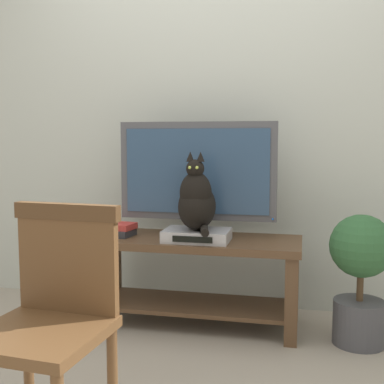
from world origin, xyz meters
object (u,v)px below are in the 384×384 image
book_stack (119,230)px  potted_plant (361,272)px  tv_stand (194,265)px  media_box (197,235)px  wooden_chair (52,308)px  cat (197,201)px  tv (197,175)px

book_stack → potted_plant: 1.41m
potted_plant → tv_stand: bearing=174.5°
media_box → book_stack: size_ratio=1.94×
wooden_chair → tv_stand: bearing=79.4°
cat → potted_plant: 0.97m
cat → book_stack: cat is taller
tv → tv_stand: bearing=-90.0°
tv_stand → tv: size_ratio=1.31×
tv → wooden_chair: (-0.24, -1.37, -0.39)m
tv_stand → potted_plant: 0.95m
wooden_chair → book_stack: size_ratio=4.52×
tv_stand → wooden_chair: size_ratio=1.44×
tv_stand → tv: tv is taller
potted_plant → book_stack: bearing=177.6°
wooden_chair → book_stack: wooden_chair is taller
tv_stand → tv: bearing=90.0°
media_box → wooden_chair: 1.23m
cat → potted_plant: cat is taller
cat → potted_plant: bearing=0.4°
media_box → book_stack: 0.50m
cat → media_box: bearing=94.2°
tv_stand → cat: 0.42m
media_box → wooden_chair: bearing=-103.0°
media_box → potted_plant: size_ratio=0.53×
tv_stand → media_box: media_box is taller
cat → wooden_chair: 1.24m
tv → book_stack: 0.58m
tv → book_stack: bearing=-164.6°
media_box → potted_plant: bearing=-0.5°
tv → cat: 0.24m
tv → cat: size_ratio=2.13×
cat → book_stack: size_ratio=2.32×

